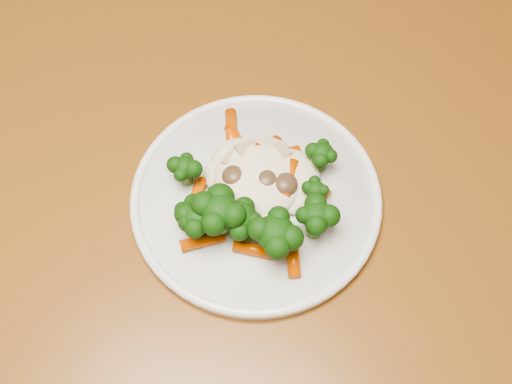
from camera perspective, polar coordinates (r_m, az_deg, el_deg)
dining_table at (r=0.70m, az=7.57°, el=-9.75°), size 1.51×1.22×0.75m
plate at (r=0.64m, az=0.00°, el=-0.64°), size 0.25×0.25×0.01m
meal at (r=0.61m, az=-0.49°, el=-0.77°), size 0.17×0.18×0.05m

